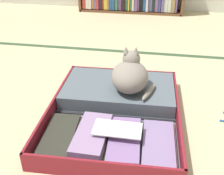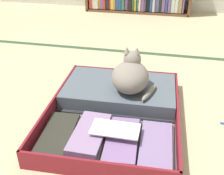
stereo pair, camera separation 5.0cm
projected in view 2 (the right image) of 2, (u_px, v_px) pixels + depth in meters
name	position (u px, v px, depth m)	size (l,w,h in m)	color
ground_plane	(123.00, 124.00, 1.50)	(10.00, 10.00, 0.00)	#C3BA8D
tatami_border	(144.00, 53.00, 2.33)	(4.80, 0.05, 0.00)	#334E31
open_suitcase	(116.00, 106.00, 1.58)	(0.71, 0.88, 0.10)	maroon
black_cat	(131.00, 76.00, 1.58)	(0.27, 0.28, 0.24)	gray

